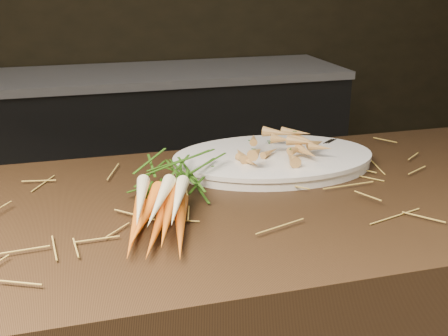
% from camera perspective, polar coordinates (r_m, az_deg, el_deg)
% --- Properties ---
extents(back_counter, '(1.82, 0.62, 0.84)m').
position_cam_1_polar(back_counter, '(3.07, -5.36, 2.17)').
color(back_counter, black).
rests_on(back_counter, ground).
extents(straw_bedding, '(1.40, 0.60, 0.02)m').
position_cam_1_polar(straw_bedding, '(1.12, -3.41, -3.26)').
color(straw_bedding, '#A88A37').
rests_on(straw_bedding, main_counter).
extents(root_veg_bunch, '(0.25, 0.46, 0.08)m').
position_cam_1_polar(root_veg_bunch, '(1.10, -5.84, -1.91)').
color(root_veg_bunch, '#D44A0D').
rests_on(root_veg_bunch, main_counter).
extents(serving_platter, '(0.49, 0.34, 0.03)m').
position_cam_1_polar(serving_platter, '(1.33, 5.01, 0.67)').
color(serving_platter, white).
rests_on(serving_platter, main_counter).
extents(roasted_veg_heap, '(0.24, 0.18, 0.05)m').
position_cam_1_polar(roasted_veg_heap, '(1.31, 5.06, 2.26)').
color(roasted_veg_heap, '#A47B3C').
rests_on(roasted_veg_heap, serving_platter).
extents(serving_fork, '(0.15, 0.12, 0.00)m').
position_cam_1_polar(serving_fork, '(1.36, 12.04, 1.42)').
color(serving_fork, silver).
rests_on(serving_fork, serving_platter).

